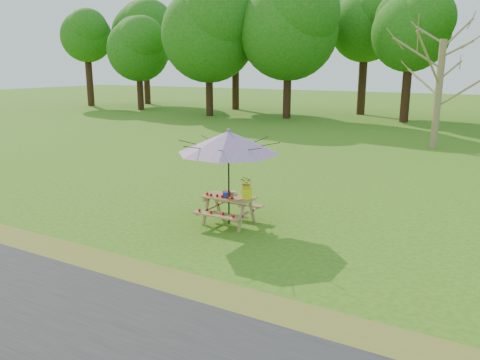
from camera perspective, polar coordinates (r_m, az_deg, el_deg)
The scene contains 6 objects.
ground at distance 13.46m, azimuth -18.57°, elevation -2.67°, with size 120.00×120.00×0.00m, color #347316.
picnic_table at distance 11.03m, azimuth -1.36°, elevation -3.72°, with size 1.20×1.32×0.67m.
patio_umbrella at distance 10.66m, azimuth -1.41°, elevation 4.63°, with size 3.06×3.06×2.27m.
produce_bins at distance 10.97m, azimuth -1.50°, elevation -1.67°, with size 0.24×0.45×0.13m.
tomatoes_row at distance 10.85m, azimuth -2.54°, elevation -1.94°, with size 0.77×0.13×0.07m, color red, non-canonical shape.
flower_bucket at distance 10.70m, azimuth 0.86°, elevation -0.79°, with size 0.40×0.37×0.53m.
Camera 1 is at (9.76, -8.52, 3.64)m, focal length 35.00 mm.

